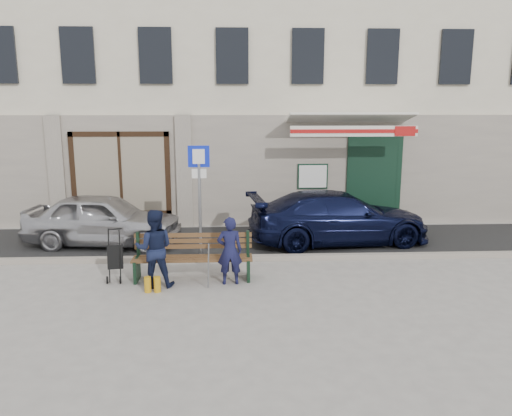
{
  "coord_description": "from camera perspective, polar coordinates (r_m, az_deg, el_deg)",
  "views": [
    {
      "loc": [
        0.01,
        -9.38,
        3.46
      ],
      "look_at": [
        0.51,
        1.6,
        1.2
      ],
      "focal_mm": 35.0,
      "sensor_mm": 36.0,
      "label": 1
    }
  ],
  "objects": [
    {
      "name": "building",
      "position": [
        17.9,
        -2.7,
        16.47
      ],
      "size": [
        20.0,
        8.27,
        10.0
      ],
      "color": "beige",
      "rests_on": "ground"
    },
    {
      "name": "car_silver",
      "position": [
        13.09,
        -17.02,
        -1.25
      ],
      "size": [
        4.02,
        1.99,
        1.32
      ],
      "primitive_type": "imported",
      "rotation": [
        0.0,
        0.0,
        1.46
      ],
      "color": "#B6B6BB",
      "rests_on": "ground"
    },
    {
      "name": "stroller",
      "position": [
        10.43,
        -15.8,
        -5.53
      ],
      "size": [
        0.34,
        0.45,
        1.04
      ],
      "rotation": [
        0.0,
        0.0,
        0.16
      ],
      "color": "black",
      "rests_on": "ground"
    },
    {
      "name": "car_navy",
      "position": [
        12.88,
        9.41,
        -1.07
      ],
      "size": [
        4.78,
        2.39,
        1.33
      ],
      "primitive_type": "imported",
      "rotation": [
        0.0,
        0.0,
        1.69
      ],
      "color": "black",
      "rests_on": "ground"
    },
    {
      "name": "ground",
      "position": [
        10.0,
        -2.51,
        -8.64
      ],
      "size": [
        80.0,
        80.0,
        0.0
      ],
      "primitive_type": "plane",
      "color": "#9E9991",
      "rests_on": "ground"
    },
    {
      "name": "curb",
      "position": [
        11.4,
        -2.53,
        -5.75
      ],
      "size": [
        60.0,
        0.18,
        0.12
      ],
      "primitive_type": "cube",
      "color": "#9E9384",
      "rests_on": "ground"
    },
    {
      "name": "man",
      "position": [
        9.8,
        -3.02,
        -4.89
      ],
      "size": [
        0.51,
        0.35,
        1.35
      ],
      "primitive_type": "imported",
      "rotation": [
        0.0,
        0.0,
        3.2
      ],
      "color": "#15163A",
      "rests_on": "ground"
    },
    {
      "name": "asphalt_lane",
      "position": [
        12.95,
        -2.54,
        -3.87
      ],
      "size": [
        60.0,
        3.2,
        0.01
      ],
      "primitive_type": "cube",
      "color": "#282828",
      "rests_on": "ground"
    },
    {
      "name": "parking_sign",
      "position": [
        11.3,
        -6.49,
        2.74
      ],
      "size": [
        0.48,
        0.08,
        2.59
      ],
      "rotation": [
        0.0,
        0.0,
        0.04
      ],
      "color": "gray",
      "rests_on": "ground"
    },
    {
      "name": "bench",
      "position": [
        10.17,
        -7.51,
        -5.66
      ],
      "size": [
        2.4,
        1.17,
        0.98
      ],
      "color": "brown",
      "rests_on": "ground"
    },
    {
      "name": "woman",
      "position": [
        9.83,
        -11.54,
        -4.55
      ],
      "size": [
        0.76,
        0.6,
        1.52
      ],
      "primitive_type": "imported",
      "rotation": [
        0.0,
        0.0,
        3.17
      ],
      "color": "#131A35",
      "rests_on": "ground"
    }
  ]
}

